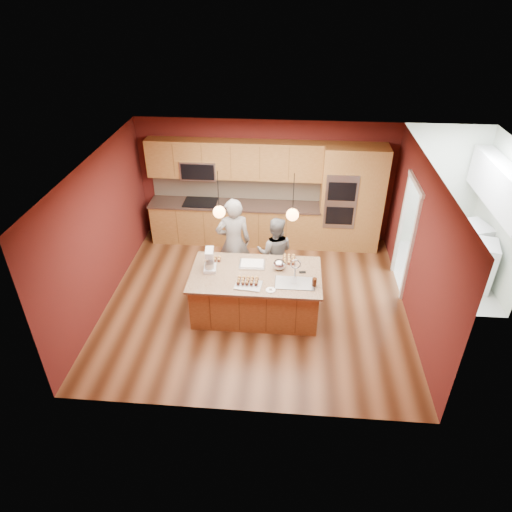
# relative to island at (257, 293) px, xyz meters

# --- Properties ---
(floor) EXTENTS (5.50, 5.50, 0.00)m
(floor) POSITION_rel_island_xyz_m (-0.04, 0.29, -0.43)
(floor) COLOR #402110
(floor) RESTS_ON ground
(ceiling) EXTENTS (5.50, 5.50, 0.00)m
(ceiling) POSITION_rel_island_xyz_m (-0.04, 0.29, 2.27)
(ceiling) COLOR white
(ceiling) RESTS_ON ground
(wall_back) EXTENTS (5.50, 0.00, 5.50)m
(wall_back) POSITION_rel_island_xyz_m (-0.04, 2.79, 0.92)
(wall_back) COLOR #541916
(wall_back) RESTS_ON ground
(wall_front) EXTENTS (5.50, 0.00, 5.50)m
(wall_front) POSITION_rel_island_xyz_m (-0.04, -2.21, 0.92)
(wall_front) COLOR #541916
(wall_front) RESTS_ON ground
(wall_left) EXTENTS (0.00, 5.00, 5.00)m
(wall_left) POSITION_rel_island_xyz_m (-2.79, 0.29, 0.92)
(wall_left) COLOR #541916
(wall_left) RESTS_ON ground
(wall_right) EXTENTS (0.00, 5.00, 5.00)m
(wall_right) POSITION_rel_island_xyz_m (2.71, 0.29, 0.92)
(wall_right) COLOR #541916
(wall_right) RESTS_ON ground
(cabinet_run) EXTENTS (3.74, 0.64, 2.30)m
(cabinet_run) POSITION_rel_island_xyz_m (-0.72, 2.54, 0.56)
(cabinet_run) COLOR brown
(cabinet_run) RESTS_ON floor
(oven_column) EXTENTS (1.30, 0.62, 2.30)m
(oven_column) POSITION_rel_island_xyz_m (1.81, 2.49, 0.72)
(oven_column) COLOR brown
(oven_column) RESTS_ON floor
(doorway_trim) EXTENTS (0.08, 1.11, 2.20)m
(doorway_trim) POSITION_rel_island_xyz_m (2.69, 1.09, 0.62)
(doorway_trim) COLOR silver
(doorway_trim) RESTS_ON wall_right
(laundry_room) EXTENTS (2.60, 2.70, 2.70)m
(laundry_room) POSITION_rel_island_xyz_m (4.31, 1.49, 1.52)
(laundry_room) COLOR beige
(laundry_room) RESTS_ON ground
(pendant_left) EXTENTS (0.20, 0.20, 0.80)m
(pendant_left) POSITION_rel_island_xyz_m (-0.60, 0.00, 1.58)
(pendant_left) COLOR black
(pendant_left) RESTS_ON ceiling
(pendant_right) EXTENTS (0.20, 0.20, 0.80)m
(pendant_right) POSITION_rel_island_xyz_m (0.57, 0.00, 1.58)
(pendant_right) COLOR black
(pendant_right) RESTS_ON ceiling
(island) EXTENTS (2.26, 1.27, 1.21)m
(island) POSITION_rel_island_xyz_m (0.00, 0.00, 0.00)
(island) COLOR brown
(island) RESTS_ON floor
(person_left) EXTENTS (0.75, 0.59, 1.81)m
(person_left) POSITION_rel_island_xyz_m (-0.51, 0.89, 0.48)
(person_left) COLOR black
(person_left) RESTS_ON floor
(person_right) EXTENTS (0.73, 0.58, 1.45)m
(person_right) POSITION_rel_island_xyz_m (0.28, 0.89, 0.30)
(person_right) COLOR slate
(person_right) RESTS_ON floor
(stand_mixer) EXTENTS (0.24, 0.31, 0.40)m
(stand_mixer) POSITION_rel_island_xyz_m (-0.82, 0.07, 0.58)
(stand_mixer) COLOR silver
(stand_mixer) RESTS_ON island
(sheet_cake) EXTENTS (0.47, 0.35, 0.05)m
(sheet_cake) POSITION_rel_island_xyz_m (-0.10, 0.26, 0.43)
(sheet_cake) COLOR white
(sheet_cake) RESTS_ON island
(cooling_rack) EXTENTS (0.47, 0.36, 0.02)m
(cooling_rack) POSITION_rel_island_xyz_m (-0.11, -0.35, 0.42)
(cooling_rack) COLOR #A3A6AA
(cooling_rack) RESTS_ON island
(mixing_bowl) EXTENTS (0.22, 0.22, 0.19)m
(mixing_bowl) POSITION_rel_island_xyz_m (0.38, 0.19, 0.49)
(mixing_bowl) COLOR #B4B5BB
(mixing_bowl) RESTS_ON island
(plate) EXTENTS (0.16, 0.16, 0.01)m
(plate) POSITION_rel_island_xyz_m (0.27, -0.46, 0.41)
(plate) COLOR white
(plate) RESTS_ON island
(tumbler) EXTENTS (0.08, 0.08, 0.15)m
(tumbler) POSITION_rel_island_xyz_m (0.98, -0.27, 0.48)
(tumbler) COLOR #391A0B
(tumbler) RESTS_ON island
(phone) EXTENTS (0.13, 0.08, 0.01)m
(phone) POSITION_rel_island_xyz_m (0.79, 0.11, 0.41)
(phone) COLOR black
(phone) RESTS_ON island
(cupcakes_left) EXTENTS (0.15, 0.15, 0.07)m
(cupcakes_left) POSITION_rel_island_xyz_m (-0.75, 0.37, 0.44)
(cupcakes_left) COLOR #BA8844
(cupcakes_left) RESTS_ON island
(cupcakes_rack) EXTENTS (0.37, 0.22, 0.07)m
(cupcakes_rack) POSITION_rel_island_xyz_m (-0.13, -0.27, 0.46)
(cupcakes_rack) COLOR #BA8844
(cupcakes_rack) RESTS_ON island
(cupcakes_right) EXTENTS (0.23, 0.31, 0.07)m
(cupcakes_right) POSITION_rel_island_xyz_m (0.55, 0.46, 0.44)
(cupcakes_right) COLOR #BA8844
(cupcakes_right) RESTS_ON island
(washer) EXTENTS (0.73, 0.74, 0.97)m
(washer) POSITION_rel_island_xyz_m (4.14, 1.16, 0.06)
(washer) COLOR silver
(washer) RESTS_ON floor
(dryer) EXTENTS (0.78, 0.80, 1.00)m
(dryer) POSITION_rel_island_xyz_m (4.16, 1.79, 0.07)
(dryer) COLOR silver
(dryer) RESTS_ON floor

